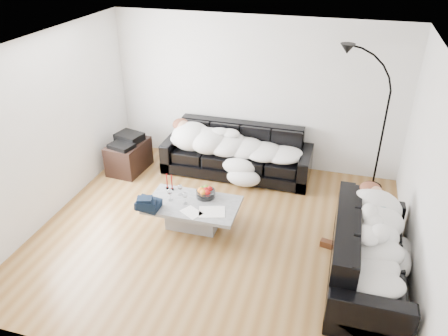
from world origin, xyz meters
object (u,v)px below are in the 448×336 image
(sofa_right, at_px, (370,251))
(shoes, at_px, (337,242))
(wine_glass_b, at_px, (170,195))
(sleeper_back, at_px, (236,141))
(candle_left, at_px, (167,182))
(floor_lamp, at_px, (383,131))
(wine_glass_c, at_px, (185,198))
(stereo, at_px, (127,139))
(sleeper_right, at_px, (374,237))
(fruit_bowl, at_px, (206,192))
(av_cabinet, at_px, (129,156))
(candle_right, at_px, (172,183))
(wine_glass_a, at_px, (180,190))
(sofa_back, at_px, (237,152))
(coffee_table, at_px, (193,214))

(sofa_right, relative_size, shoes, 4.55)
(wine_glass_b, relative_size, shoes, 0.41)
(sleeper_back, bearing_deg, shoes, -39.80)
(candle_left, xyz_separation_m, floor_lamp, (3.00, 1.56, 0.52))
(wine_glass_b, xyz_separation_m, wine_glass_c, (0.24, -0.02, -0.00))
(candle_left, height_order, stereo, stereo)
(sleeper_right, relative_size, fruit_bowl, 6.41)
(shoes, bearing_deg, av_cabinet, -173.48)
(sleeper_right, bearing_deg, wine_glass_b, 81.24)
(sofa_right, relative_size, wine_glass_b, 11.02)
(stereo, distance_m, floor_lamp, 4.21)
(wine_glass_c, bearing_deg, candle_right, 137.59)
(wine_glass_a, xyz_separation_m, shoes, (2.27, -0.05, -0.41))
(fruit_bowl, bearing_deg, wine_glass_a, -171.98)
(wine_glass_a, bearing_deg, sleeper_back, 72.64)
(fruit_bowl, bearing_deg, candle_left, 175.10)
(sleeper_right, height_order, candle_right, sleeper_right)
(sofa_back, distance_m, wine_glass_a, 1.58)
(sofa_right, xyz_separation_m, candle_right, (-2.82, 0.69, 0.09))
(av_cabinet, height_order, stereo, stereo)
(av_cabinet, height_order, floor_lamp, floor_lamp)
(candle_left, relative_size, av_cabinet, 0.32)
(shoes, bearing_deg, sofa_right, -30.96)
(coffee_table, xyz_separation_m, shoes, (2.02, 0.11, -0.14))
(coffee_table, relative_size, fruit_bowl, 4.72)
(fruit_bowl, xyz_separation_m, wine_glass_c, (-0.22, -0.25, 0.01))
(wine_glass_b, xyz_separation_m, av_cabinet, (-1.31, 1.26, -0.21))
(coffee_table, height_order, wine_glass_b, wine_glass_b)
(wine_glass_a, bearing_deg, candle_left, 156.73)
(av_cabinet, bearing_deg, wine_glass_b, -39.37)
(coffee_table, bearing_deg, shoes, 3.00)
(floor_lamp, bearing_deg, wine_glass_b, -158.30)
(sleeper_right, relative_size, av_cabinet, 2.30)
(wine_glass_b, bearing_deg, wine_glass_c, -5.44)
(sofa_right, relative_size, wine_glass_c, 11.31)
(wine_glass_b, bearing_deg, shoes, 2.88)
(sofa_right, xyz_separation_m, sleeper_back, (-2.20, 2.05, 0.22))
(wine_glass_c, relative_size, candle_left, 0.74)
(sofa_right, xyz_separation_m, sleeper_right, (0.00, 0.00, 0.22))
(wine_glass_a, relative_size, stereo, 0.39)
(coffee_table, height_order, fruit_bowl, fruit_bowl)
(av_cabinet, relative_size, floor_lamp, 0.38)
(sofa_right, xyz_separation_m, fruit_bowl, (-2.28, 0.65, 0.05))
(stereo, bearing_deg, sleeper_right, -8.20)
(sofa_right, bearing_deg, coffee_table, 79.76)
(sofa_back, height_order, sleeper_right, sleeper_right)
(fruit_bowl, bearing_deg, candle_right, 175.39)
(sofa_back, xyz_separation_m, sleeper_right, (2.20, -2.10, 0.22))
(sleeper_right, distance_m, wine_glass_b, 2.77)
(candle_left, xyz_separation_m, av_cabinet, (-1.15, 0.98, -0.24))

